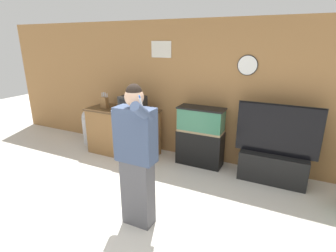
{
  "coord_description": "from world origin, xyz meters",
  "views": [
    {
      "loc": [
        1.47,
        -1.83,
        2.23
      ],
      "look_at": [
        -0.12,
        1.4,
        1.05
      ],
      "focal_mm": 28.0,
      "sensor_mm": 36.0,
      "label": 1
    }
  ],
  "objects_px": {
    "trash_bin": "(89,126)",
    "tv_on_stand": "(273,159)",
    "counter_island": "(123,132)",
    "microwave": "(133,104)",
    "person_standing": "(136,156)",
    "aquarium_on_stand": "(200,136)",
    "knife_block": "(104,102)"
  },
  "relations": [
    {
      "from": "trash_bin",
      "to": "tv_on_stand",
      "type": "bearing_deg",
      "value": 0.15
    },
    {
      "from": "counter_island",
      "to": "microwave",
      "type": "relative_size",
      "value": 3.16
    },
    {
      "from": "trash_bin",
      "to": "microwave",
      "type": "bearing_deg",
      "value": -7.8
    },
    {
      "from": "person_standing",
      "to": "trash_bin",
      "type": "bearing_deg",
      "value": 143.01
    },
    {
      "from": "tv_on_stand",
      "to": "person_standing",
      "type": "bearing_deg",
      "value": -127.21
    },
    {
      "from": "microwave",
      "to": "person_standing",
      "type": "bearing_deg",
      "value": -55.56
    },
    {
      "from": "microwave",
      "to": "tv_on_stand",
      "type": "xyz_separation_m",
      "value": [
        2.57,
        0.19,
        -0.7
      ]
    },
    {
      "from": "person_standing",
      "to": "trash_bin",
      "type": "relative_size",
      "value": 2.32
    },
    {
      "from": "counter_island",
      "to": "tv_on_stand",
      "type": "bearing_deg",
      "value": 3.03
    },
    {
      "from": "aquarium_on_stand",
      "to": "trash_bin",
      "type": "relative_size",
      "value": 1.43
    },
    {
      "from": "tv_on_stand",
      "to": "trash_bin",
      "type": "distance_m",
      "value": 3.89
    },
    {
      "from": "person_standing",
      "to": "knife_block",
      "type": "bearing_deg",
      "value": 137.5
    },
    {
      "from": "aquarium_on_stand",
      "to": "tv_on_stand",
      "type": "xyz_separation_m",
      "value": [
        1.29,
        -0.07,
        -0.17
      ]
    },
    {
      "from": "aquarium_on_stand",
      "to": "person_standing",
      "type": "height_order",
      "value": "person_standing"
    },
    {
      "from": "person_standing",
      "to": "microwave",
      "type": "bearing_deg",
      "value": 124.44
    },
    {
      "from": "microwave",
      "to": "knife_block",
      "type": "distance_m",
      "value": 0.68
    },
    {
      "from": "trash_bin",
      "to": "knife_block",
      "type": "bearing_deg",
      "value": -16.17
    },
    {
      "from": "microwave",
      "to": "aquarium_on_stand",
      "type": "height_order",
      "value": "microwave"
    },
    {
      "from": "counter_island",
      "to": "microwave",
      "type": "distance_m",
      "value": 0.68
    },
    {
      "from": "knife_block",
      "to": "tv_on_stand",
      "type": "distance_m",
      "value": 3.32
    },
    {
      "from": "counter_island",
      "to": "aquarium_on_stand",
      "type": "relative_size",
      "value": 1.32
    },
    {
      "from": "counter_island",
      "to": "tv_on_stand",
      "type": "distance_m",
      "value": 2.86
    },
    {
      "from": "aquarium_on_stand",
      "to": "tv_on_stand",
      "type": "bearing_deg",
      "value": -3.07
    },
    {
      "from": "microwave",
      "to": "knife_block",
      "type": "relative_size",
      "value": 1.45
    },
    {
      "from": "aquarium_on_stand",
      "to": "person_standing",
      "type": "relative_size",
      "value": 0.61
    },
    {
      "from": "counter_island",
      "to": "person_standing",
      "type": "bearing_deg",
      "value": -50.16
    },
    {
      "from": "aquarium_on_stand",
      "to": "person_standing",
      "type": "distance_m",
      "value": 1.98
    },
    {
      "from": "microwave",
      "to": "counter_island",
      "type": "bearing_deg",
      "value": 172.07
    },
    {
      "from": "microwave",
      "to": "tv_on_stand",
      "type": "height_order",
      "value": "tv_on_stand"
    },
    {
      "from": "microwave",
      "to": "tv_on_stand",
      "type": "relative_size",
      "value": 0.35
    },
    {
      "from": "microwave",
      "to": "trash_bin",
      "type": "distance_m",
      "value": 1.5
    },
    {
      "from": "knife_block",
      "to": "tv_on_stand",
      "type": "xyz_separation_m",
      "value": [
        3.25,
        0.2,
        -0.66
      ]
    }
  ]
}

